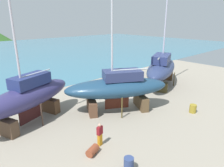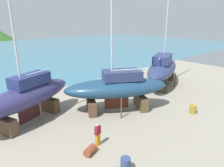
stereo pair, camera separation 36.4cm
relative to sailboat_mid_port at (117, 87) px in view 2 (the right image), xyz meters
name	(u,v)px [view 2 (the right image)]	position (x,y,z in m)	size (l,w,h in m)	color
ground_plane	(153,111)	(2.39, -2.54, -2.29)	(48.49, 48.49, 0.00)	gray
sea_water	(10,53)	(2.39, 42.60, -2.29)	(140.89, 66.05, 0.01)	teal
sailboat_mid_port	(117,87)	(0.00, 0.00, 0.00)	(10.02, 7.49, 16.55)	brown
sailboat_large_starboard	(162,68)	(9.62, 1.74, 0.03)	(11.19, 7.51, 16.67)	#533721
sailboat_far_slipway	(28,96)	(-7.08, 3.26, 0.05)	(9.35, 5.50, 15.44)	brown
worker	(98,134)	(-4.89, -3.33, -1.43)	(0.49, 0.35, 1.67)	orange
barrel_ochre	(126,164)	(-5.23, -6.37, -1.87)	(0.58, 0.58, 0.85)	navy
barrel_tipped_center	(90,150)	(-5.87, -3.78, -2.03)	(0.53, 0.53, 0.89)	brown
barrel_rust_near	(193,109)	(4.81, -5.21, -1.90)	(0.63, 0.63, 0.78)	olive
barrel_rust_mid	(167,71)	(15.12, 4.50, -1.86)	(0.56, 0.56, 0.87)	#262C2A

